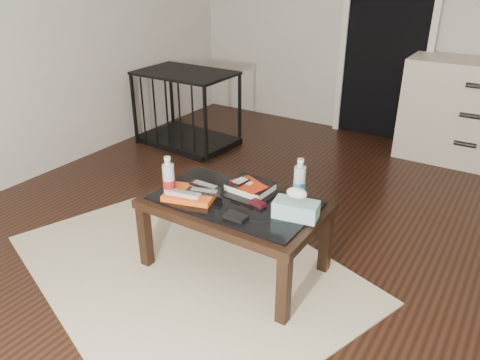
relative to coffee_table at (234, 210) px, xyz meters
The scene contains 18 objects.
ground 0.60m from the coffee_table, 34.59° to the left, with size 5.00×5.00×0.00m, color black.
doorway 2.79m from the coffee_table, 90.64° to the left, with size 0.90×0.08×2.07m.
coffee_table is the anchor object (origin of this frame).
rug 0.49m from the coffee_table, 144.96° to the right, with size 2.00×1.50×0.01m, color beige.
dresser 2.64m from the coffee_table, 70.38° to the left, with size 1.20×0.53×0.90m.
pet_crate 2.15m from the coffee_table, 135.68° to the left, with size 0.95×0.67×0.71m.
magazines 0.26m from the coffee_table, 155.84° to the right, with size 0.28×0.21×0.03m, color #F25A16.
remote_silver 0.30m from the coffee_table, 146.91° to the right, with size 0.20×0.05×0.02m, color silver.
remote_black_front 0.20m from the coffee_table, 154.35° to the right, with size 0.20×0.05×0.02m, color black.
remote_black_back 0.22m from the coffee_table, behind, with size 0.20×0.05×0.02m, color black.
textbook 0.18m from the coffee_table, 85.87° to the left, with size 0.25×0.20×0.05m, color black.
dvd_mailers 0.17m from the coffee_table, 86.68° to the left, with size 0.19×0.14×0.01m, color #AF260B.
ipod 0.17m from the coffee_table, 105.86° to the left, with size 0.06×0.10×0.02m, color black.
flip_phone 0.16m from the coffee_table, ahead, with size 0.09×0.05×0.02m, color black.
wallet 0.22m from the coffee_table, 54.66° to the right, with size 0.12×0.07×0.02m, color black.
water_bottle_left 0.41m from the coffee_table, 155.57° to the right, with size 0.07×0.07×0.24m, color silver.
water_bottle_right 0.41m from the coffee_table, 36.22° to the left, with size 0.07×0.07×0.24m, color #B5BCC1.
tissue_box 0.39m from the coffee_table, ahead, with size 0.23×0.12×0.09m, color teal.
Camera 1 is at (0.90, -2.18, 1.69)m, focal length 35.00 mm.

